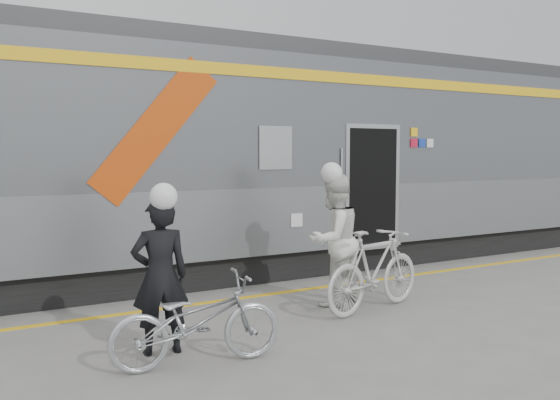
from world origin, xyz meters
TOP-DOWN VIEW (x-y plane):
  - ground at (0.00, 0.00)m, footprint 90.00×90.00m
  - train at (1.14, 4.19)m, footprint 24.00×3.17m
  - safety_strip at (0.00, 2.15)m, footprint 24.00×0.12m
  - man at (-1.37, 0.40)m, footprint 0.66×0.48m
  - bicycle_left at (-1.17, -0.15)m, footprint 1.84×0.84m
  - woman at (1.44, 1.18)m, footprint 1.04×0.89m
  - bicycle_right at (1.74, 0.63)m, footprint 1.96×0.94m
  - helmet_man at (-1.37, 0.40)m, footprint 0.29×0.29m
  - helmet_woman at (1.44, 1.18)m, footprint 0.30×0.30m

SIDE VIEW (x-z plane):
  - ground at x=0.00m, z-range 0.00..0.00m
  - safety_strip at x=0.00m, z-range 0.00..0.01m
  - bicycle_left at x=-1.17m, z-range 0.00..0.93m
  - bicycle_right at x=1.74m, z-range 0.00..1.13m
  - man at x=-1.37m, z-range 0.00..1.69m
  - woman at x=1.44m, z-range 0.00..1.87m
  - helmet_man at x=-1.37m, z-range 1.69..1.99m
  - helmet_woman at x=1.44m, z-range 1.87..2.17m
  - train at x=1.14m, z-range 0.00..4.10m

